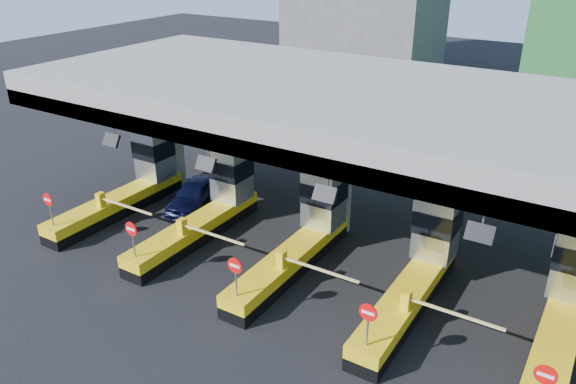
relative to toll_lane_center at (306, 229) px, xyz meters
The scene contains 8 objects.
ground 1.42m from the toll_lane_center, 90.42° to the right, with size 120.00×120.00×0.00m, color black.
toll_canopy 5.40m from the toll_lane_center, 90.02° to the left, with size 28.00×12.09×7.00m.
toll_lane_far_left 10.00m from the toll_lane_center, behind, with size 4.43×8.00×4.16m.
toll_lane_left 5.00m from the toll_lane_center, behind, with size 4.43×8.00×4.16m.
toll_lane_center is the anchor object (origin of this frame).
toll_lane_right 5.00m from the toll_lane_center, ahead, with size 4.43×8.00×4.16m.
toll_lane_far_right 10.00m from the toll_lane_center, ahead, with size 4.43×8.00×4.16m.
van 7.41m from the toll_lane_center, 169.05° to the left, with size 1.70×4.24×1.44m, color black.
Camera 1 is at (10.24, -17.65, 12.61)m, focal length 35.00 mm.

